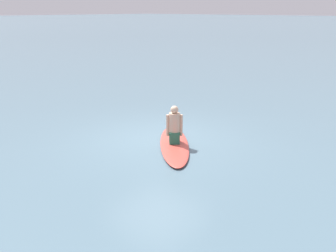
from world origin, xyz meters
name	(u,v)px	position (x,y,z in m)	size (l,w,h in m)	color
ground_plane	(158,138)	(0.00, 0.00, 0.00)	(400.00, 400.00, 0.00)	slate
surfboard	(174,144)	(0.78, -0.18, 0.05)	(3.22, 0.74, 0.10)	#D84C3F
person_paddler	(174,126)	(0.78, -0.18, 0.55)	(0.42, 0.42, 1.00)	#26664C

